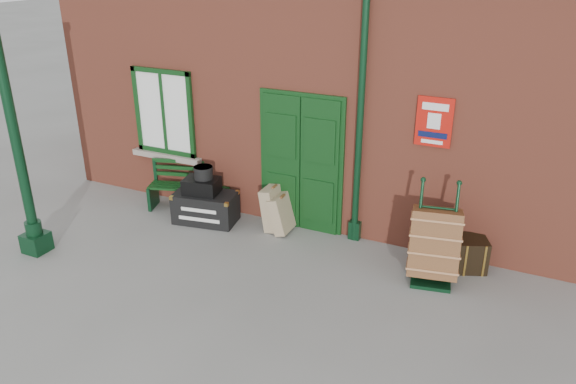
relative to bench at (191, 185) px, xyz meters
The scene contains 11 objects.
ground 2.73m from the bench, 29.22° to the right, with size 80.00×80.00×0.00m, color gray.
station_building 3.64m from the bench, 42.80° to the left, with size 10.30×4.30×4.36m.
canopy_column 2.80m from the bench, 118.28° to the right, with size 0.34×0.34×3.61m.
bench is the anchor object (origin of this frame).
houdini_trunk 0.66m from the bench, 33.68° to the right, with size 1.03×0.56×0.51m, color black.
strongbox 0.63m from the bench, 36.36° to the right, with size 0.56×0.41×0.26m, color black.
hatbox 0.74m from the bench, 32.36° to the right, with size 0.31×0.31×0.21m, color black.
suitcase_back 1.67m from the bench, ahead, with size 0.20×0.51×0.71m, color tan.
suitcase_front 1.85m from the bench, ahead, with size 0.18×0.46×0.61m, color tan.
porter_trolley 4.38m from the bench, ahead, with size 0.79×0.83×1.38m.
dark_trunk 4.69m from the bench, ahead, with size 0.67×0.43×0.48m, color black.
Camera 1 is at (3.06, -6.15, 4.26)m, focal length 35.00 mm.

